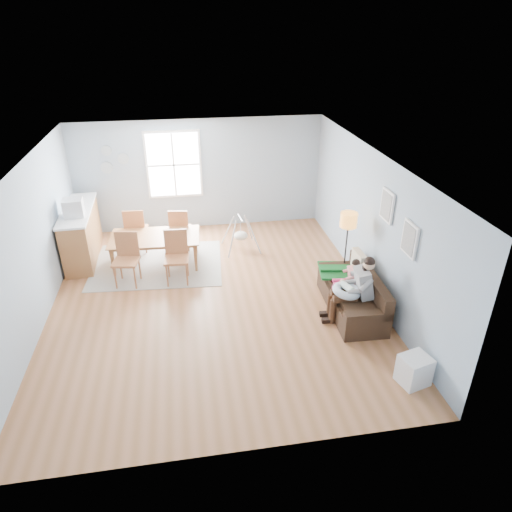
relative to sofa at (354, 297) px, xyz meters
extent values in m
cube|color=#925A33|center=(-2.50, 0.76, -0.31)|extent=(8.40, 9.40, 0.08)
cube|color=silver|center=(-2.50, 0.76, 2.73)|extent=(8.40, 9.40, 0.60)
cube|color=#90A8BC|center=(-2.50, 5.42, 1.08)|extent=(8.40, 0.08, 3.90)
cube|color=#90A8BC|center=(-2.50, -3.90, 1.08)|extent=(8.40, 0.08, 3.90)
cube|color=#90A8BC|center=(1.66, 0.76, 1.08)|extent=(0.08, 9.40, 3.90)
cube|color=white|center=(-3.10, 4.23, 1.38)|extent=(1.32, 0.06, 1.62)
cube|color=white|center=(-3.10, 4.20, 1.38)|extent=(1.20, 0.02, 1.50)
cube|color=white|center=(-3.10, 4.19, 1.38)|extent=(1.20, 0.03, 0.04)
cube|color=white|center=(-3.10, 4.19, 1.38)|extent=(0.04, 0.03, 1.50)
cube|color=white|center=(0.47, -0.74, 1.48)|extent=(0.04, 0.44, 0.54)
cube|color=slate|center=(0.44, -0.74, 1.48)|extent=(0.01, 0.36, 0.46)
cube|color=white|center=(0.47, 0.16, 1.68)|extent=(0.04, 0.44, 0.54)
cube|color=slate|center=(0.44, 0.16, 1.68)|extent=(0.01, 0.36, 0.46)
cylinder|color=#8FA5AC|center=(-4.60, 4.23, 1.78)|extent=(0.24, 0.02, 0.24)
cylinder|color=#8FA5AC|center=(-4.25, 4.23, 1.58)|extent=(0.26, 0.02, 0.26)
cylinder|color=#8FA5AC|center=(-4.65, 4.23, 1.38)|extent=(0.28, 0.02, 0.28)
cube|color=black|center=(-0.05, 0.00, -0.08)|extent=(0.87, 1.89, 0.37)
cube|color=black|center=(0.26, -0.01, 0.30)|extent=(0.25, 1.86, 0.38)
cube|color=black|center=(-0.09, -0.84, 0.18)|extent=(0.80, 0.21, 0.14)
cube|color=black|center=(-0.02, 0.84, 0.18)|extent=(0.80, 0.21, 0.14)
cube|color=#16622A|center=(-0.05, 0.62, 0.21)|extent=(0.96, 0.82, 0.04)
cube|color=beige|center=(0.21, 0.48, 0.42)|extent=(0.13, 0.46, 0.46)
cube|color=gray|center=(0.02, -0.27, 0.47)|extent=(0.35, 0.43, 0.54)
sphere|color=tan|center=(0.07, -0.28, 0.83)|extent=(0.20, 0.20, 0.20)
sphere|color=black|center=(0.07, -0.28, 0.87)|extent=(0.19, 0.19, 0.19)
cylinder|color=#331C12|center=(-0.32, -0.34, 0.21)|extent=(0.43, 0.18, 0.14)
cylinder|color=#331C12|center=(-0.30, -0.14, 0.21)|extent=(0.43, 0.18, 0.14)
cylinder|color=#331C12|center=(-0.51, -0.32, -0.04)|extent=(0.12, 0.12, 0.46)
cylinder|color=#331C12|center=(-0.50, -0.13, -0.04)|extent=(0.12, 0.12, 0.46)
cube|color=black|center=(-0.59, -0.32, -0.23)|extent=(0.22, 0.11, 0.08)
cube|color=black|center=(-0.57, -0.12, -0.23)|extent=(0.22, 0.11, 0.08)
torus|color=#A8BFD3|center=(-0.27, -0.25, 0.32)|extent=(0.58, 0.57, 0.20)
cylinder|color=white|center=(-0.27, -0.25, 0.40)|extent=(0.20, 0.30, 0.12)
sphere|color=tan|center=(-0.30, -0.10, 0.41)|extent=(0.10, 0.10, 0.10)
cube|color=silver|center=(0.00, 0.17, 0.36)|extent=(0.24, 0.26, 0.33)
sphere|color=tan|center=(0.03, 0.16, 0.59)|extent=(0.15, 0.15, 0.15)
sphere|color=black|center=(0.03, 0.16, 0.61)|extent=(0.15, 0.15, 0.15)
cylinder|color=#E53775|center=(-0.23, 0.13, 0.21)|extent=(0.28, 0.12, 0.08)
cylinder|color=#E53775|center=(-0.21, 0.26, 0.21)|extent=(0.28, 0.12, 0.08)
cylinder|color=#E53775|center=(-0.35, 0.15, 0.06)|extent=(0.07, 0.07, 0.27)
cylinder|color=#E53775|center=(-0.34, 0.28, 0.06)|extent=(0.07, 0.07, 0.27)
cylinder|color=black|center=(0.08, 0.86, -0.25)|extent=(0.27, 0.27, 0.03)
cylinder|color=black|center=(0.08, 0.86, 0.42)|extent=(0.03, 0.03, 1.37)
cylinder|color=orange|center=(0.08, 0.86, 1.16)|extent=(0.31, 0.31, 0.27)
cube|color=silver|center=(0.20, -1.95, -0.04)|extent=(0.49, 0.46, 0.46)
cube|color=black|center=(0.02, -2.00, -0.04)|extent=(0.11, 0.31, 0.37)
cube|color=gray|center=(-3.60, 2.34, -0.26)|extent=(2.88, 2.27, 0.01)
imported|color=#995632|center=(-3.60, 2.34, 0.06)|extent=(1.92, 1.14, 0.66)
cube|color=#A25B38|center=(-4.15, 1.61, 0.25)|extent=(0.56, 0.56, 0.05)
cube|color=#A25B38|center=(-4.11, 1.82, 0.53)|extent=(0.46, 0.13, 0.52)
cylinder|color=#A25B38|center=(-4.37, 1.45, -0.01)|extent=(0.04, 0.04, 0.51)
cylinder|color=#A25B38|center=(-3.99, 1.38, -0.01)|extent=(0.04, 0.04, 0.51)
cylinder|color=#A25B38|center=(-4.30, 1.83, -0.01)|extent=(0.04, 0.04, 0.51)
cylinder|color=#A25B38|center=(-3.92, 1.76, -0.01)|extent=(0.04, 0.04, 0.51)
cube|color=#A25B38|center=(-3.16, 1.54, 0.25)|extent=(0.51, 0.51, 0.05)
cube|color=#A25B38|center=(-3.15, 1.75, 0.54)|extent=(0.46, 0.07, 0.53)
cylinder|color=#A25B38|center=(-3.37, 1.35, -0.01)|extent=(0.04, 0.04, 0.52)
cylinder|color=#A25B38|center=(-2.98, 1.33, -0.01)|extent=(0.04, 0.04, 0.52)
cylinder|color=#A25B38|center=(-3.35, 1.74, -0.01)|extent=(0.04, 0.04, 0.52)
cylinder|color=#A25B38|center=(-2.96, 1.72, -0.01)|extent=(0.04, 0.04, 0.52)
cube|color=#A25B38|center=(-4.04, 3.13, 0.24)|extent=(0.51, 0.51, 0.05)
cube|color=#A25B38|center=(-4.05, 2.92, 0.53)|extent=(0.45, 0.08, 0.52)
cylinder|color=#A25B38|center=(-3.83, 3.31, -0.01)|extent=(0.04, 0.04, 0.51)
cylinder|color=#A25B38|center=(-4.22, 3.34, -0.01)|extent=(0.04, 0.04, 0.51)
cylinder|color=#A25B38|center=(-3.86, 2.93, -0.01)|extent=(0.04, 0.04, 0.51)
cylinder|color=#A25B38|center=(-4.24, 2.96, -0.01)|extent=(0.04, 0.04, 0.51)
cube|color=#A25B38|center=(-3.05, 3.06, 0.22)|extent=(0.52, 0.52, 0.04)
cube|color=#A25B38|center=(-3.09, 2.86, 0.49)|extent=(0.43, 0.11, 0.50)
cylinder|color=#A25B38|center=(-2.84, 3.22, -0.02)|extent=(0.04, 0.04, 0.49)
cylinder|color=#A25B38|center=(-3.21, 3.28, -0.02)|extent=(0.04, 0.04, 0.49)
cylinder|color=#A25B38|center=(-2.90, 2.85, -0.02)|extent=(0.04, 0.04, 0.49)
cylinder|color=#A25B38|center=(-3.27, 2.91, -0.02)|extent=(0.04, 0.04, 0.49)
cube|color=#995632|center=(-5.20, 2.98, 0.29)|extent=(0.62, 2.02, 1.11)
cube|color=silver|center=(-5.20, 2.98, 0.86)|extent=(0.67, 2.07, 0.04)
cube|color=silver|center=(-5.17, 2.59, 1.06)|extent=(0.42, 0.40, 0.36)
cube|color=black|center=(-5.35, 2.58, 1.06)|extent=(0.05, 0.30, 0.26)
cylinder|color=silver|center=(-1.71, 2.77, 0.52)|extent=(0.08, 0.45, 0.04)
ellipsoid|color=beige|center=(-1.71, 2.77, 0.07)|extent=(0.32, 0.32, 0.20)
cylinder|color=silver|center=(-1.71, 2.77, 0.30)|extent=(0.01, 0.01, 0.36)
cylinder|color=silver|center=(-1.93, 2.50, 0.14)|extent=(0.26, 0.32, 0.78)
cylinder|color=silver|center=(-1.44, 2.55, 0.14)|extent=(0.30, 0.27, 0.78)
cylinder|color=silver|center=(-1.98, 3.00, 0.14)|extent=(0.30, 0.27, 0.78)
cylinder|color=silver|center=(-1.48, 3.05, 0.14)|extent=(0.26, 0.32, 0.78)
camera|label=1|loc=(-2.92, -6.59, 4.53)|focal=32.00mm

